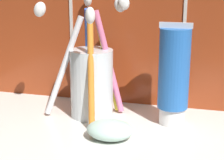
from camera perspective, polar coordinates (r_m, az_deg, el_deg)
name	(u,v)px	position (r cm, az deg, el deg)	size (l,w,h in cm)	color
sink_counter	(155,150)	(49.90, 6.58, -10.62)	(74.88, 30.40, 2.00)	silver
toothbrush_cup	(92,78)	(56.73, -3.11, 0.36)	(13.96, 14.26, 18.56)	silver
toothpaste_tube	(174,75)	(53.85, 9.40, 0.74)	(4.62, 4.40, 14.80)	white
soap_bar	(110,129)	(50.21, -0.27, -7.54)	(6.26, 5.25, 2.46)	silver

